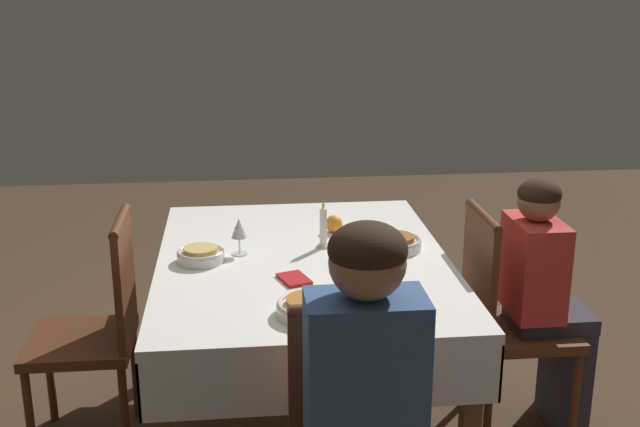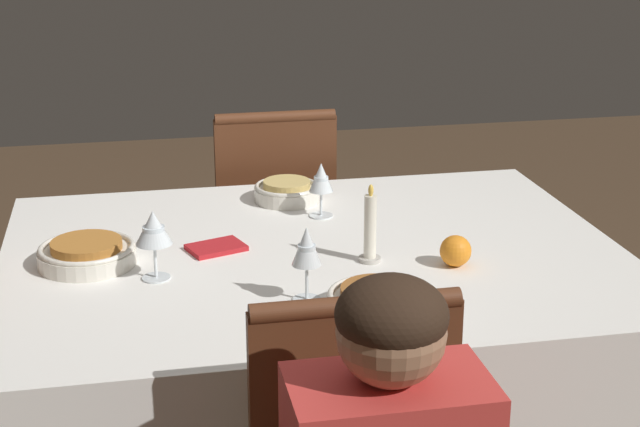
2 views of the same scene
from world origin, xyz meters
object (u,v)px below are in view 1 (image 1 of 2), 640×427
(wine_glass_west, at_px, (342,263))
(bowl_south, at_px, (395,243))
(dining_table, at_px, (303,278))
(napkin_red_folded, at_px, (294,279))
(chair_north, at_px, (98,323))
(bowl_west, at_px, (311,307))
(person_child_red, at_px, (546,296))
(candle_centerpiece, at_px, (323,230))
(wine_glass_south, at_px, (379,233))
(orange_fruit, at_px, (334,224))
(bowl_north, at_px, (201,255))
(chair_south, at_px, (505,313))
(wine_glass_north, at_px, (239,230))

(wine_glass_west, bearing_deg, bowl_south, -32.12)
(dining_table, height_order, wine_glass_west, wine_glass_west)
(napkin_red_folded, bearing_deg, wine_glass_west, -134.50)
(chair_north, xyz_separation_m, wine_glass_west, (-0.38, -0.88, 0.35))
(wine_glass_west, bearing_deg, bowl_west, 142.14)
(person_child_red, height_order, candle_centerpiece, person_child_red)
(chair_north, distance_m, wine_glass_south, 1.11)
(bowl_west, bearing_deg, napkin_red_folded, 6.31)
(person_child_red, distance_m, bowl_south, 0.62)
(person_child_red, relative_size, candle_centerpiece, 5.71)
(candle_centerpiece, bearing_deg, orange_fruit, -19.51)
(bowl_north, distance_m, candle_centerpiece, 0.49)
(dining_table, bearing_deg, wine_glass_west, -165.36)
(wine_glass_south, bearing_deg, chair_south, -88.97)
(dining_table, distance_m, candle_centerpiece, 0.21)
(wine_glass_west, bearing_deg, dining_table, 14.64)
(chair_south, bearing_deg, napkin_red_folded, 101.15)
(bowl_west, height_order, bowl_south, same)
(chair_south, bearing_deg, bowl_west, 119.77)
(wine_glass_north, relative_size, candle_centerpiece, 0.78)
(bowl_north, relative_size, candle_centerpiece, 0.96)
(wine_glass_west, height_order, wine_glass_north, wine_glass_west)
(wine_glass_north, bearing_deg, wine_glass_west, -142.36)
(chair_north, distance_m, wine_glass_west, 1.02)
(person_child_red, xyz_separation_m, wine_glass_west, (-0.31, 0.85, 0.29))
(person_child_red, relative_size, bowl_south, 5.11)
(dining_table, height_order, orange_fruit, orange_fruit)
(chair_north, relative_size, napkin_red_folded, 6.21)
(chair_north, relative_size, bowl_west, 4.19)
(dining_table, distance_m, wine_glass_south, 0.34)
(candle_centerpiece, xyz_separation_m, orange_fruit, (0.18, -0.06, -0.04))
(wine_glass_north, distance_m, napkin_red_folded, 0.36)
(bowl_south, xyz_separation_m, bowl_north, (-0.06, 0.75, 0.00))
(chair_north, height_order, bowl_south, chair_north)
(bowl_south, distance_m, candle_centerpiece, 0.28)
(person_child_red, relative_size, bowl_north, 5.94)
(bowl_north, height_order, wine_glass_north, wine_glass_north)
(napkin_red_folded, bearing_deg, orange_fruit, -21.52)
(dining_table, bearing_deg, chair_south, -94.38)
(chair_north, xyz_separation_m, wine_glass_north, (0.05, -0.54, 0.34))
(wine_glass_north, distance_m, orange_fruit, 0.46)
(bowl_south, xyz_separation_m, napkin_red_folded, (-0.28, 0.41, -0.02))
(chair_north, relative_size, candle_centerpiece, 5.06)
(dining_table, xyz_separation_m, wine_glass_west, (-0.37, -0.10, 0.19))
(bowl_west, xyz_separation_m, orange_fruit, (0.81, -0.17, 0.01))
(person_child_red, distance_m, bowl_north, 1.34)
(bowl_south, height_order, wine_glass_north, wine_glass_north)
(person_child_red, distance_m, bowl_west, 1.08)
(bowl_west, height_order, orange_fruit, orange_fruit)
(orange_fruit, bearing_deg, bowl_north, 118.76)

